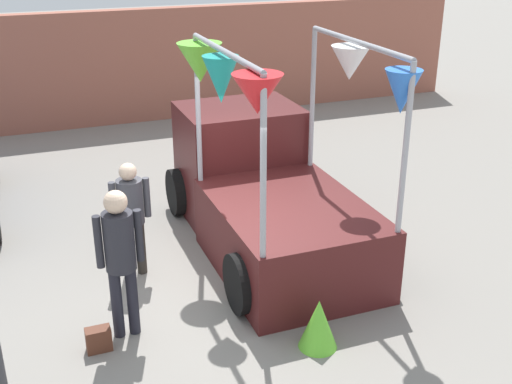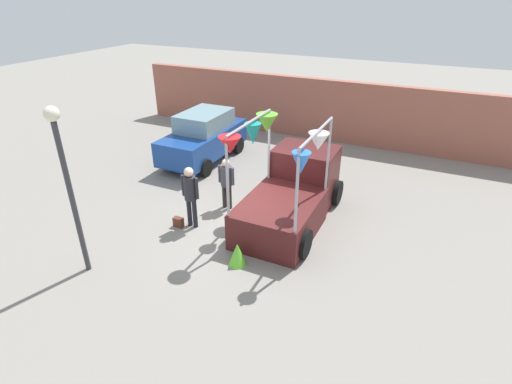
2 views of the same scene
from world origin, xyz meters
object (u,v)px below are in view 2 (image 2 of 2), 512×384
person_vendor (226,179)px  street_lamp (65,171)px  person_customer (190,191)px  folded_kite_bundle_lime (237,254)px  parked_car (204,137)px  handbag (178,222)px  vendor_truck (293,190)px

person_vendor → street_lamp: (-1.56, -4.06, 1.63)m
street_lamp → person_customer: bearing=66.2°
folded_kite_bundle_lime → parked_car: bearing=128.6°
person_customer → street_lamp: (-1.20, -2.71, 1.49)m
parked_car → street_lamp: 7.28m
handbag → person_customer: bearing=29.7°
person_vendor → person_customer: bearing=-105.2°
person_customer → street_lamp: street_lamp is taller
street_lamp → folded_kite_bundle_lime: size_ratio=6.64×
vendor_truck → street_lamp: 5.92m
vendor_truck → parked_car: size_ratio=1.04×
person_vendor → street_lamp: bearing=-111.1°
vendor_truck → person_customer: size_ratio=2.29×
vendor_truck → folded_kite_bundle_lime: vendor_truck is taller
person_customer → folded_kite_bundle_lime: 2.35m
person_vendor → street_lamp: street_lamp is taller
person_vendor → handbag: size_ratio=5.72×
person_vendor → folded_kite_bundle_lime: person_vendor is taller
parked_car → person_customer: parked_car is taller
parked_car → person_vendor: size_ratio=2.50×
vendor_truck → handbag: vendor_truck is taller
parked_car → handbag: bearing=-66.8°
vendor_truck → parked_car: bearing=150.7°
parked_car → folded_kite_bundle_lime: parked_car is taller
vendor_truck → person_customer: bearing=-143.8°
street_lamp → folded_kite_bundle_lime: (3.16, 1.70, -2.29)m
person_vendor → street_lamp: 4.64m
vendor_truck → folded_kite_bundle_lime: bearing=-97.8°
person_customer → handbag: (-0.35, -0.20, -0.96)m
vendor_truck → handbag: 3.38m
person_customer → person_vendor: (0.37, 1.34, -0.14)m
person_customer → street_lamp: bearing=-113.8°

